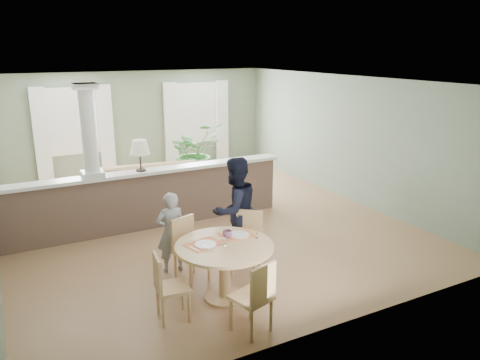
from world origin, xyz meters
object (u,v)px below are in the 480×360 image
child_person (171,232)px  sofa (151,187)px  houseplant (195,152)px  chair_far_man (248,239)px  chair_far_boy (188,246)px  chair_side (167,285)px  dining_table (224,256)px  man_person (235,210)px  chair_near (256,295)px

child_person → sofa: bearing=-98.6°
houseplant → chair_far_man: houseplant is taller
sofa → houseplant: (1.61, 1.44, 0.32)m
sofa → chair_far_boy: size_ratio=3.06×
chair_far_man → child_person: bearing=-165.6°
houseplant → child_person: bearing=-116.6°
chair_far_man → chair_side: bearing=-112.2°
dining_table → chair_far_man: chair_far_man is taller
man_person → dining_table: bearing=42.5°
dining_table → chair_side: (-0.85, -0.14, -0.14)m
sofa → dining_table: bearing=-86.0°
dining_table → chair_side: 0.87m
chair_far_man → chair_side: chair_far_man is taller
chair_far_man → chair_far_boy: bearing=-148.2°
sofa → chair_far_man: 3.61m
chair_near → chair_far_boy: bearing=-100.5°
houseplant → child_person: 5.03m
houseplant → chair_side: houseplant is taller
dining_table → child_person: size_ratio=1.05×
houseplant → chair_far_boy: (-2.13, -4.86, -0.22)m
chair_far_man → man_person: man_person is taller
dining_table → chair_near: chair_near is taller
chair_side → man_person: size_ratio=0.52×
man_person → chair_near: bearing=56.1°
chair_near → sofa: bearing=-110.7°
sofa → chair_near: size_ratio=3.10×
sofa → chair_far_boy: chair_far_boy is taller
houseplant → chair_far_man: (-1.24, -5.03, -0.22)m
chair_near → man_person: size_ratio=0.55×
houseplant → man_person: 4.79m
sofa → chair_side: 4.45m
houseplant → chair_far_boy: houseplant is taller
sofa → dining_table: size_ratio=2.19×
chair_near → dining_table: bearing=-109.1°
chair_side → chair_near: bearing=-126.2°
chair_side → man_person: man_person is taller
chair_far_man → chair_near: chair_far_man is taller
sofa → chair_near: bearing=-85.7°
chair_near → man_person: 2.03m
houseplant → chair_near: bearing=-106.7°
dining_table → child_person: child_person is taller
chair_far_boy → chair_far_man: (0.88, -0.17, 0.00)m
chair_far_boy → dining_table: bearing=-91.7°
houseplant → man_person: size_ratio=0.88×
houseplant → man_person: (-1.25, -4.62, 0.10)m
dining_table → chair_near: bearing=-92.2°
dining_table → chair_far_man: bearing=40.9°
houseplant → chair_near: size_ratio=1.60×
chair_near → chair_side: size_ratio=1.05×
houseplant → man_person: bearing=-105.1°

